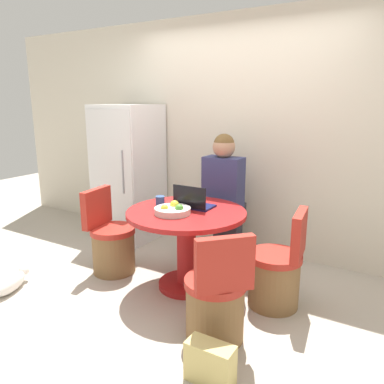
# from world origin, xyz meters

# --- Properties ---
(ground_plane) EXTENTS (12.00, 12.00, 0.00)m
(ground_plane) POSITION_xyz_m (0.00, 0.00, 0.00)
(ground_plane) COLOR #B2A899
(wall_back) EXTENTS (7.00, 0.06, 2.60)m
(wall_back) POSITION_xyz_m (0.00, 1.42, 1.30)
(wall_back) COLOR beige
(wall_back) RESTS_ON ground_plane
(refrigerator) EXTENTS (0.69, 0.68, 1.64)m
(refrigerator) POSITION_xyz_m (-1.30, 1.03, 0.82)
(refrigerator) COLOR white
(refrigerator) RESTS_ON ground_plane
(dining_table) EXTENTS (1.07, 1.07, 0.74)m
(dining_table) POSITION_xyz_m (0.01, 0.25, 0.51)
(dining_table) COLOR maroon
(dining_table) RESTS_ON ground_plane
(chair_near_right_corner) EXTENTS (0.51, 0.51, 0.84)m
(chair_near_right_corner) POSITION_xyz_m (0.60, -0.32, 0.28)
(chair_near_right_corner) COLOR brown
(chair_near_right_corner) RESTS_ON ground_plane
(chair_right_side) EXTENTS (0.46, 0.45, 0.84)m
(chair_right_side) POSITION_xyz_m (0.83, 0.35, 0.28)
(chair_right_side) COLOR brown
(chair_right_side) RESTS_ON ground_plane
(chair_left_side) EXTENTS (0.46, 0.45, 0.84)m
(chair_left_side) POSITION_xyz_m (-0.81, 0.15, 0.28)
(chair_left_side) COLOR brown
(chair_left_side) RESTS_ON ground_plane
(person_seated) EXTENTS (0.40, 0.37, 1.36)m
(person_seated) POSITION_xyz_m (0.02, 1.00, 0.77)
(person_seated) COLOR #2D2D38
(person_seated) RESTS_ON ground_plane
(laptop) EXTENTS (0.33, 0.22, 0.21)m
(laptop) POSITION_xyz_m (0.01, 0.37, 0.78)
(laptop) COLOR #141947
(laptop) RESTS_ON dining_table
(fruit_bowl) EXTENTS (0.31, 0.31, 0.10)m
(fruit_bowl) POSITION_xyz_m (-0.04, 0.11, 0.77)
(fruit_bowl) COLOR beige
(fruit_bowl) RESTS_ON dining_table
(coffee_cup) EXTENTS (0.08, 0.08, 0.08)m
(coffee_cup) POSITION_xyz_m (-0.30, 0.29, 0.78)
(coffee_cup) COLOR #2D4C84
(coffee_cup) RESTS_ON dining_table
(cat) EXTENTS (0.27, 0.49, 0.16)m
(cat) POSITION_xyz_m (-1.32, -0.63, 0.08)
(cat) COLOR white
(cat) RESTS_ON ground_plane
(handbag) EXTENTS (0.30, 0.14, 0.26)m
(handbag) POSITION_xyz_m (0.77, -0.71, 0.13)
(handbag) COLOR tan
(handbag) RESTS_ON ground_plane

